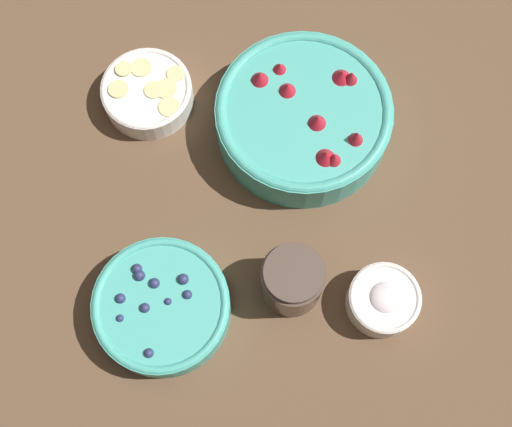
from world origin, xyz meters
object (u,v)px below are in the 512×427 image
(bowl_blueberries, at_px, (162,306))
(jar_chocolate, at_px, (292,281))
(bowl_cream, at_px, (383,300))
(bowl_strawberries, at_px, (304,117))
(bowl_bananas, at_px, (147,93))

(bowl_blueberries, bearing_deg, jar_chocolate, 88.90)
(bowl_cream, relative_size, jar_chocolate, 1.09)
(bowl_strawberries, xyz_separation_m, bowl_blueberries, (0.24, -0.25, -0.01))
(bowl_strawberries, distance_m, bowl_blueberries, 0.35)
(bowl_bananas, bearing_deg, bowl_strawberries, 66.74)
(bowl_strawberries, relative_size, bowl_blueberries, 1.38)
(bowl_strawberries, bearing_deg, jar_chocolate, -16.56)
(bowl_bananas, xyz_separation_m, jar_chocolate, (0.34, 0.15, 0.02))
(bowl_strawberries, relative_size, bowl_cream, 2.63)
(bowl_blueberries, bearing_deg, bowl_bananas, 174.49)
(bowl_blueberries, xyz_separation_m, bowl_bananas, (-0.33, 0.03, -0.00))
(bowl_bananas, xyz_separation_m, bowl_cream, (0.39, 0.27, 0.00))
(bowl_strawberries, height_order, bowl_blueberries, bowl_strawberries)
(jar_chocolate, bearing_deg, bowl_strawberries, 163.44)
(bowl_strawberries, bearing_deg, bowl_bananas, -113.26)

